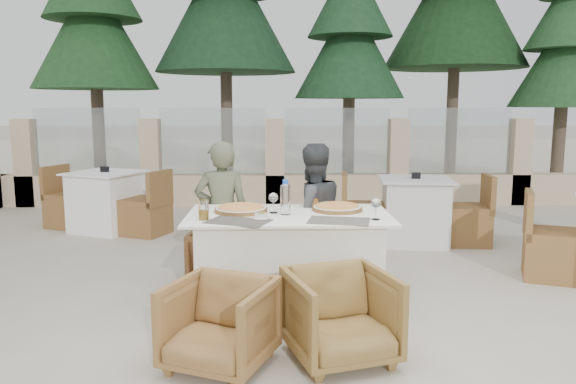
{
  "coord_description": "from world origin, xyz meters",
  "views": [
    {
      "loc": [
        0.01,
        -4.26,
        1.63
      ],
      "look_at": [
        0.12,
        0.38,
        0.9
      ],
      "focal_mm": 35.0,
      "sensor_mm": 36.0,
      "label": 1
    }
  ],
  "objects_px": {
    "diner_left": "(222,215)",
    "wine_glass_centre": "(273,202)",
    "pizza_right": "(337,207)",
    "wine_glass_corner": "(376,208)",
    "beer_glass_right": "(314,198)",
    "beer_glass_left": "(204,210)",
    "armchair_far_left": "(224,257)",
    "armchair_near_right": "(341,316)",
    "diner_right": "(312,217)",
    "bg_table_a": "(106,201)",
    "pizza_left": "(241,208)",
    "dining_table": "(289,261)",
    "water_bottle": "(285,197)",
    "bg_table_b": "(415,211)",
    "armchair_near_left": "(220,324)",
    "olive_dish": "(261,215)",
    "armchair_far_right": "(313,253)"
  },
  "relations": [
    {
      "from": "beer_glass_right",
      "to": "bg_table_a",
      "type": "distance_m",
      "value": 3.63
    },
    {
      "from": "water_bottle",
      "to": "armchair_far_left",
      "type": "xyz_separation_m",
      "value": [
        -0.55,
        0.6,
        -0.64
      ]
    },
    {
      "from": "dining_table",
      "to": "armchair_near_right",
      "type": "bearing_deg",
      "value": -71.97
    },
    {
      "from": "pizza_left",
      "to": "armchair_far_right",
      "type": "distance_m",
      "value": 0.94
    },
    {
      "from": "pizza_left",
      "to": "bg_table_b",
      "type": "height_order",
      "value": "pizza_left"
    },
    {
      "from": "pizza_right",
      "to": "beer_glass_right",
      "type": "distance_m",
      "value": 0.24
    },
    {
      "from": "wine_glass_centre",
      "to": "armchair_far_right",
      "type": "distance_m",
      "value": 0.87
    },
    {
      "from": "armchair_far_right",
      "to": "diner_left",
      "type": "bearing_deg",
      "value": 1.46
    },
    {
      "from": "armchair_near_right",
      "to": "diner_left",
      "type": "distance_m",
      "value": 1.76
    },
    {
      "from": "dining_table",
      "to": "water_bottle",
      "type": "xyz_separation_m",
      "value": [
        -0.03,
        -0.01,
        0.52
      ]
    },
    {
      "from": "pizza_right",
      "to": "wine_glass_corner",
      "type": "relative_size",
      "value": 2.21
    },
    {
      "from": "bg_table_a",
      "to": "dining_table",
      "type": "bearing_deg",
      "value": -28.3
    },
    {
      "from": "bg_table_a",
      "to": "beer_glass_right",
      "type": "bearing_deg",
      "value": -22.62
    },
    {
      "from": "armchair_near_right",
      "to": "diner_right",
      "type": "relative_size",
      "value": 0.5
    },
    {
      "from": "diner_left",
      "to": "bg_table_b",
      "type": "height_order",
      "value": "diner_left"
    },
    {
      "from": "pizza_left",
      "to": "bg_table_b",
      "type": "xyz_separation_m",
      "value": [
        1.92,
        2.01,
        -0.41
      ]
    },
    {
      "from": "diner_left",
      "to": "wine_glass_centre",
      "type": "bearing_deg",
      "value": 131.57
    },
    {
      "from": "pizza_right",
      "to": "bg_table_a",
      "type": "bearing_deg",
      "value": 134.83
    },
    {
      "from": "pizza_left",
      "to": "pizza_right",
      "type": "distance_m",
      "value": 0.78
    },
    {
      "from": "armchair_far_left",
      "to": "diner_right",
      "type": "height_order",
      "value": "diner_right"
    },
    {
      "from": "wine_glass_corner",
      "to": "armchair_far_left",
      "type": "height_order",
      "value": "wine_glass_corner"
    },
    {
      "from": "water_bottle",
      "to": "wine_glass_corner",
      "type": "bearing_deg",
      "value": -18.14
    },
    {
      "from": "pizza_right",
      "to": "armchair_far_left",
      "type": "distance_m",
      "value": 1.2
    },
    {
      "from": "wine_glass_corner",
      "to": "diner_right",
      "type": "bearing_deg",
      "value": 121.7
    },
    {
      "from": "beer_glass_left",
      "to": "olive_dish",
      "type": "xyz_separation_m",
      "value": [
        0.43,
        0.05,
        -0.05
      ]
    },
    {
      "from": "beer_glass_left",
      "to": "beer_glass_right",
      "type": "bearing_deg",
      "value": 30.1
    },
    {
      "from": "bg_table_a",
      "to": "wine_glass_corner",
      "type": "bearing_deg",
      "value": -23.52
    },
    {
      "from": "dining_table",
      "to": "armchair_near_left",
      "type": "xyz_separation_m",
      "value": [
        -0.45,
        -1.03,
        -0.11
      ]
    },
    {
      "from": "pizza_right",
      "to": "water_bottle",
      "type": "height_order",
      "value": "water_bottle"
    },
    {
      "from": "beer_glass_left",
      "to": "diner_left",
      "type": "distance_m",
      "value": 0.75
    },
    {
      "from": "pizza_left",
      "to": "diner_left",
      "type": "relative_size",
      "value": 0.32
    },
    {
      "from": "pizza_left",
      "to": "armchair_near_right",
      "type": "height_order",
      "value": "pizza_left"
    },
    {
      "from": "pizza_left",
      "to": "pizza_right",
      "type": "xyz_separation_m",
      "value": [
        0.78,
        0.04,
        -0.0
      ]
    },
    {
      "from": "beer_glass_right",
      "to": "armchair_near_left",
      "type": "relative_size",
      "value": 0.25
    },
    {
      "from": "beer_glass_left",
      "to": "diner_left",
      "type": "bearing_deg",
      "value": 84.82
    },
    {
      "from": "wine_glass_centre",
      "to": "dining_table",
      "type": "bearing_deg",
      "value": -21.86
    },
    {
      "from": "armchair_far_left",
      "to": "diner_left",
      "type": "height_order",
      "value": "diner_left"
    },
    {
      "from": "olive_dish",
      "to": "armchair_near_left",
      "type": "bearing_deg",
      "value": -105.38
    },
    {
      "from": "dining_table",
      "to": "beer_glass_right",
      "type": "xyz_separation_m",
      "value": [
        0.22,
        0.3,
        0.46
      ]
    },
    {
      "from": "water_bottle",
      "to": "olive_dish",
      "type": "distance_m",
      "value": 0.26
    },
    {
      "from": "pizza_left",
      "to": "bg_table_a",
      "type": "distance_m",
      "value": 3.38
    },
    {
      "from": "wine_glass_centre",
      "to": "bg_table_b",
      "type": "xyz_separation_m",
      "value": [
        1.66,
        2.07,
        -0.48
      ]
    },
    {
      "from": "diner_right",
      "to": "armchair_far_left",
      "type": "bearing_deg",
      "value": -29.11
    },
    {
      "from": "wine_glass_corner",
      "to": "bg_table_a",
      "type": "height_order",
      "value": "wine_glass_corner"
    },
    {
      "from": "pizza_right",
      "to": "water_bottle",
      "type": "bearing_deg",
      "value": -159.58
    },
    {
      "from": "pizza_left",
      "to": "armchair_far_left",
      "type": "bearing_deg",
      "value": 111.85
    },
    {
      "from": "pizza_right",
      "to": "beer_glass_left",
      "type": "height_order",
      "value": "beer_glass_left"
    },
    {
      "from": "dining_table",
      "to": "olive_dish",
      "type": "distance_m",
      "value": 0.49
    },
    {
      "from": "bg_table_a",
      "to": "pizza_left",
      "type": "bearing_deg",
      "value": -32.31
    },
    {
      "from": "wine_glass_centre",
      "to": "armchair_far_left",
      "type": "bearing_deg",
      "value": 130.28
    }
  ]
}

